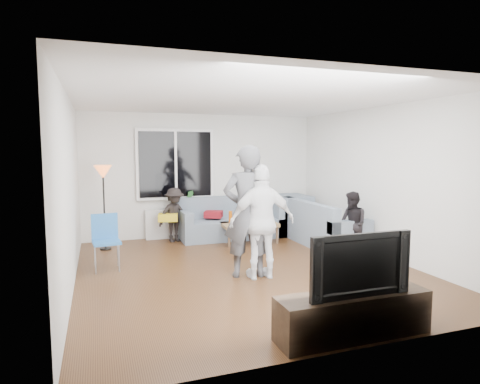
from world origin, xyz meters
name	(u,v)px	position (x,y,z in m)	size (l,w,h in m)	color
floor	(247,271)	(0.00, 0.00, -0.02)	(5.00, 5.50, 0.04)	#56351C
ceiling	(247,98)	(0.00, 0.00, 2.62)	(5.00, 5.50, 0.04)	white
wall_back	(203,175)	(0.00, 2.77, 1.30)	(5.00, 0.04, 2.60)	silver
wall_front	(354,213)	(0.00, -2.77, 1.30)	(5.00, 0.04, 2.60)	silver
wall_left	(68,192)	(-2.52, 0.00, 1.30)	(0.04, 5.50, 2.60)	silver
wall_right	(384,182)	(2.52, 0.00, 1.30)	(0.04, 5.50, 2.60)	silver
window_frame	(175,164)	(-0.60, 2.69, 1.55)	(1.62, 0.06, 1.47)	white
window_glass	(176,164)	(-0.60, 2.65, 1.55)	(1.50, 0.02, 1.35)	black
window_mullion	(176,164)	(-0.60, 2.64, 1.55)	(0.05, 0.03, 1.35)	white
radiator	(177,223)	(-0.60, 2.65, 0.31)	(1.30, 0.12, 0.62)	silver
potted_plant	(189,199)	(-0.34, 2.62, 0.81)	(0.21, 0.17, 0.38)	#29662A
vase	(173,205)	(-0.68, 2.62, 0.71)	(0.16, 0.16, 0.17)	white
sofa_back_section	(235,218)	(0.56, 2.27, 0.42)	(2.30, 0.85, 0.85)	slate
sofa_right_section	(323,223)	(2.02, 1.12, 0.42)	(0.85, 2.00, 0.85)	slate
sofa_corner	(288,214)	(1.82, 2.27, 0.42)	(0.85, 0.85, 0.85)	slate
cushion_yellow	(168,217)	(-0.85, 2.25, 0.51)	(0.38, 0.32, 0.14)	yellow
cushion_red	(213,214)	(0.12, 2.33, 0.51)	(0.36, 0.30, 0.13)	maroon
coffee_table	(249,233)	(0.68, 1.71, 0.20)	(1.10, 0.60, 0.40)	#9B7D4B
pitcher	(250,219)	(0.66, 1.62, 0.49)	(0.17, 0.17, 0.17)	maroon
side_chair	(107,243)	(-2.05, 0.68, 0.43)	(0.40, 0.40, 0.86)	#2869B1
floor_lamp	(104,208)	(-2.05, 2.06, 0.78)	(0.32, 0.32, 1.56)	orange
player_left	(247,212)	(-0.11, -0.32, 0.96)	(0.70, 0.46, 1.92)	#444549
player_right	(262,222)	(0.07, -0.46, 0.83)	(0.97, 0.40, 1.65)	white
spectator_right	(352,224)	(2.02, 0.16, 0.57)	(0.55, 0.43, 1.13)	black
spectator_back	(175,215)	(-0.71, 2.30, 0.55)	(0.71, 0.41, 1.09)	black
tv_console	(353,315)	(0.21, -2.50, 0.22)	(1.60, 0.40, 0.44)	#35271A
television	(355,263)	(0.21, -2.50, 0.75)	(1.09, 0.14, 0.63)	black
bottle_e	(264,215)	(1.05, 1.82, 0.51)	(0.07, 0.07, 0.23)	black
bottle_b	(247,218)	(0.57, 1.54, 0.53)	(0.08, 0.08, 0.26)	green
bottle_a	(230,217)	(0.33, 1.84, 0.52)	(0.07, 0.07, 0.24)	#C4590B
bottle_d	(259,216)	(0.87, 1.64, 0.54)	(0.07, 0.07, 0.28)	#C68811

